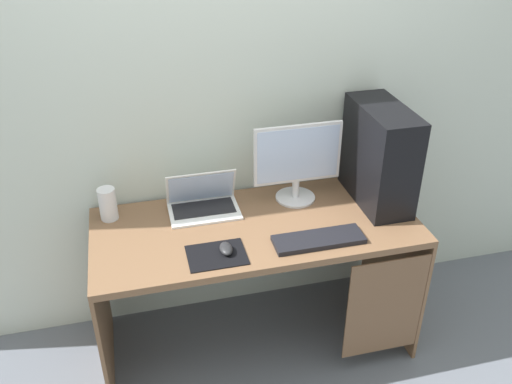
% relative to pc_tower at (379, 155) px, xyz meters
% --- Properties ---
extents(ground_plane, '(8.00, 8.00, 0.00)m').
position_rel_pc_tower_xyz_m(ground_plane, '(-0.65, -0.08, -1.01)').
color(ground_plane, slate).
extents(wall_back, '(4.00, 0.05, 2.60)m').
position_rel_pc_tower_xyz_m(wall_back, '(-0.65, 0.30, 0.29)').
color(wall_back, beige).
rests_on(wall_back, ground_plane).
extents(desk, '(1.56, 0.68, 0.76)m').
position_rel_pc_tower_xyz_m(desk, '(-0.63, -0.09, -0.40)').
color(desk, brown).
rests_on(desk, ground_plane).
extents(pc_tower, '(0.21, 0.48, 0.50)m').
position_rel_pc_tower_xyz_m(pc_tower, '(0.00, 0.00, 0.00)').
color(pc_tower, black).
rests_on(pc_tower, desk).
extents(monitor, '(0.45, 0.20, 0.42)m').
position_rel_pc_tower_xyz_m(monitor, '(-0.40, 0.09, -0.03)').
color(monitor, silver).
rests_on(monitor, desk).
extents(laptop, '(0.35, 0.23, 0.21)m').
position_rel_pc_tower_xyz_m(laptop, '(-0.88, 0.11, -0.21)').
color(laptop, white).
rests_on(laptop, desk).
extents(speaker, '(0.09, 0.09, 0.16)m').
position_rel_pc_tower_xyz_m(speaker, '(-1.33, 0.14, -0.17)').
color(speaker, silver).
rests_on(speaker, desk).
extents(keyboard, '(0.42, 0.14, 0.02)m').
position_rel_pc_tower_xyz_m(keyboard, '(-0.41, -0.29, -0.24)').
color(keyboard, black).
rests_on(keyboard, desk).
extents(mousepad, '(0.26, 0.20, 0.00)m').
position_rel_pc_tower_xyz_m(mousepad, '(-0.88, -0.28, -0.25)').
color(mousepad, black).
rests_on(mousepad, desk).
extents(mouse_left, '(0.06, 0.10, 0.03)m').
position_rel_pc_tower_xyz_m(mouse_left, '(-0.84, -0.27, -0.23)').
color(mouse_left, '#232326').
rests_on(mouse_left, mousepad).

